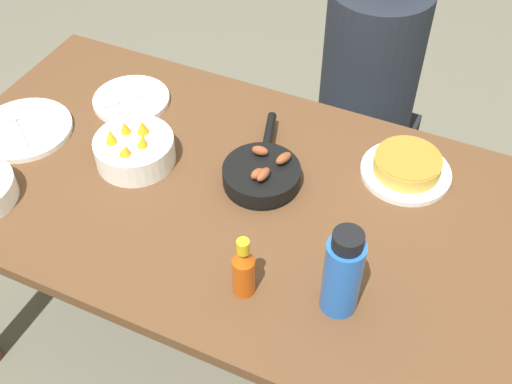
# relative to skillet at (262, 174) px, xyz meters

# --- Properties ---
(ground_plane) EXTENTS (14.00, 14.00, 0.00)m
(ground_plane) POSITION_rel_skillet_xyz_m (0.01, -0.07, -0.80)
(ground_plane) COLOR #666051
(dining_table) EXTENTS (1.73, 0.86, 0.77)m
(dining_table) POSITION_rel_skillet_xyz_m (0.01, -0.07, -0.13)
(dining_table) COLOR brown
(dining_table) RESTS_ON ground_plane
(skillet) EXTENTS (0.20, 0.32, 0.08)m
(skillet) POSITION_rel_skillet_xyz_m (0.00, 0.00, 0.00)
(skillet) COLOR black
(skillet) RESTS_ON dining_table
(frittata_plate_center) EXTENTS (0.23, 0.23, 0.06)m
(frittata_plate_center) POSITION_rel_skillet_xyz_m (0.33, 0.18, -0.00)
(frittata_plate_center) COLOR white
(frittata_plate_center) RESTS_ON dining_table
(empty_plate_near_front) EXTENTS (0.26, 0.26, 0.02)m
(empty_plate_near_front) POSITION_rel_skillet_xyz_m (-0.68, -0.10, -0.02)
(empty_plate_near_front) COLOR white
(empty_plate_near_front) RESTS_ON dining_table
(empty_plate_far_left) EXTENTS (0.22, 0.22, 0.02)m
(empty_plate_far_left) POSITION_rel_skillet_xyz_m (-0.48, 0.14, -0.02)
(empty_plate_far_left) COLOR white
(empty_plate_far_left) RESTS_ON dining_table
(fruit_bowl_mango) EXTENTS (0.21, 0.21, 0.11)m
(fruit_bowl_mango) POSITION_rel_skillet_xyz_m (-0.34, -0.07, 0.01)
(fruit_bowl_mango) COLOR white
(fruit_bowl_mango) RESTS_ON dining_table
(water_bottle) EXTENTS (0.08, 0.08, 0.23)m
(water_bottle) POSITION_rel_skillet_xyz_m (0.30, -0.27, 0.08)
(water_bottle) COLOR blue
(water_bottle) RESTS_ON dining_table
(hot_sauce_bottle) EXTENTS (0.05, 0.05, 0.17)m
(hot_sauce_bottle) POSITION_rel_skillet_xyz_m (0.10, -0.32, 0.04)
(hot_sauce_bottle) COLOR #C64C0F
(hot_sauce_bottle) RESTS_ON dining_table
(person_figure) EXTENTS (0.35, 0.35, 1.27)m
(person_figure) POSITION_rel_skillet_xyz_m (0.09, 0.64, -0.26)
(person_figure) COLOR black
(person_figure) RESTS_ON ground_plane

